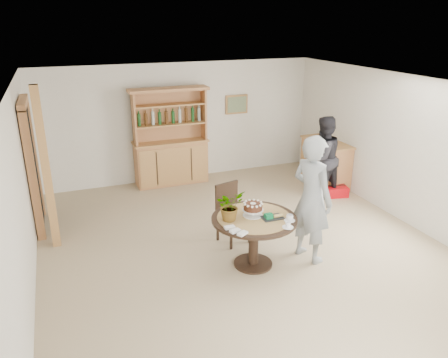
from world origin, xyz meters
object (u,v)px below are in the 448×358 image
adult_person (323,158)px  red_suitcase (331,190)px  hutch (171,152)px  dining_table (254,227)px  dining_chair (231,209)px  teen_boy (312,199)px  sideboard (325,162)px

adult_person → red_suitcase: adult_person is taller
hutch → dining_table: (0.24, -3.68, -0.08)m
dining_table → red_suitcase: dining_table is taller
dining_chair → teen_boy: bearing=-61.3°
hutch → teen_boy: size_ratio=1.09×
adult_person → red_suitcase: 0.76m
teen_boy → dining_chair: bearing=26.4°
hutch → red_suitcase: hutch is taller
dining_table → red_suitcase: size_ratio=1.78×
teen_boy → red_suitcase: bearing=-58.5°
red_suitcase → hutch: bearing=159.7°
sideboard → red_suitcase: 0.76m
adult_person → sideboard: bearing=-143.9°
sideboard → teen_boy: bearing=-127.5°
hutch → dining_chair: hutch is taller
sideboard → teen_boy: teen_boy is taller
hutch → sideboard: 3.29m
dining_chair → teen_boy: (0.87, -0.93, 0.40)m
dining_chair → dining_table: bearing=-103.1°
sideboard → dining_table: bearing=-138.9°
adult_person → red_suitcase: (0.26, -0.01, -0.71)m
hutch → dining_table: bearing=-86.3°
dining_table → adult_person: size_ratio=0.74×
hutch → adult_person: hutch is taller
dining_table → teen_boy: 0.92m
adult_person → dining_chair: bearing=8.7°
dining_table → adult_person: (2.30, 1.83, 0.21)m
dining_table → red_suitcase: (2.56, 1.82, -0.50)m
hutch → adult_person: size_ratio=1.25×
adult_person → red_suitcase: bearing=163.4°
adult_person → hutch: bearing=-50.7°
sideboard → red_suitcase: (-0.24, -0.62, -0.37)m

